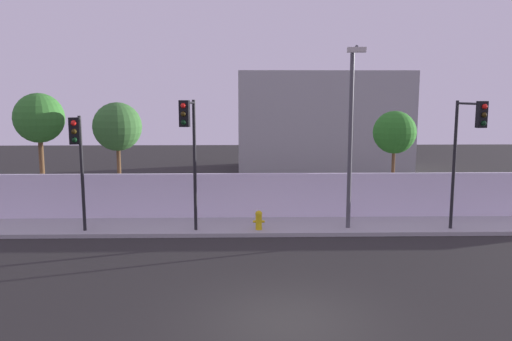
{
  "coord_description": "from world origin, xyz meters",
  "views": [
    {
      "loc": [
        -0.95,
        -11.1,
        5.2
      ],
      "look_at": [
        -0.55,
        6.5,
        2.53
      ],
      "focal_mm": 36.23,
      "sensor_mm": 36.0,
      "label": 1
    }
  ],
  "objects": [
    {
      "name": "ground_plane",
      "position": [
        0.0,
        0.0,
        0.0
      ],
      "size": [
        80.0,
        80.0,
        0.0
      ],
      "primitive_type": "plane",
      "color": "#272624"
    },
    {
      "name": "sidewalk",
      "position": [
        0.0,
        8.2,
        0.07
      ],
      "size": [
        36.0,
        2.4,
        0.15
      ],
      "primitive_type": "cube",
      "color": "#A2A2A2",
      "rests_on": "ground"
    },
    {
      "name": "perimeter_wall",
      "position": [
        0.0,
        9.49,
        1.05
      ],
      "size": [
        36.0,
        0.18,
        1.8
      ],
      "primitive_type": "cube",
      "color": "silver",
      "rests_on": "sidewalk"
    },
    {
      "name": "traffic_light_left",
      "position": [
        -2.88,
        6.98,
        3.63
      ],
      "size": [
        0.46,
        1.31,
        4.78
      ],
      "color": "black",
      "rests_on": "sidewalk"
    },
    {
      "name": "traffic_light_center",
      "position": [
        6.93,
        6.83,
        3.63
      ],
      "size": [
        0.54,
        1.6,
        4.76
      ],
      "color": "black",
      "rests_on": "sidewalk"
    },
    {
      "name": "traffic_light_right",
      "position": [
        -6.73,
        6.82,
        3.26
      ],
      "size": [
        0.47,
        1.55,
        4.22
      ],
      "color": "black",
      "rests_on": "sidewalk"
    },
    {
      "name": "street_lamp_curbside",
      "position": [
        2.9,
        7.41,
        4.08
      ],
      "size": [
        0.71,
        2.35,
        6.54
      ],
      "color": "#4C4C51",
      "rests_on": "sidewalk"
    },
    {
      "name": "fire_hydrant",
      "position": [
        -0.43,
        7.53,
        0.53
      ],
      "size": [
        0.44,
        0.26,
        0.72
      ],
      "color": "gold",
      "rests_on": "sidewalk"
    },
    {
      "name": "roadside_tree_leftmost",
      "position": [
        -9.64,
        10.99,
        4.09
      ],
      "size": [
        2.1,
        2.1,
        5.18
      ],
      "color": "brown",
      "rests_on": "ground"
    },
    {
      "name": "roadside_tree_midleft",
      "position": [
        -6.36,
        10.99,
        3.73
      ],
      "size": [
        2.07,
        2.07,
        4.79
      ],
      "color": "brown",
      "rests_on": "ground"
    },
    {
      "name": "roadside_tree_midright",
      "position": [
        5.53,
        10.99,
        3.47
      ],
      "size": [
        1.85,
        1.85,
        4.41
      ],
      "color": "brown",
      "rests_on": "ground"
    },
    {
      "name": "low_building_distant",
      "position": [
        4.2,
        23.49,
        3.26
      ],
      "size": [
        11.04,
        6.0,
        6.51
      ],
      "primitive_type": "cube",
      "color": "#9B9B9B",
      "rests_on": "ground"
    }
  ]
}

